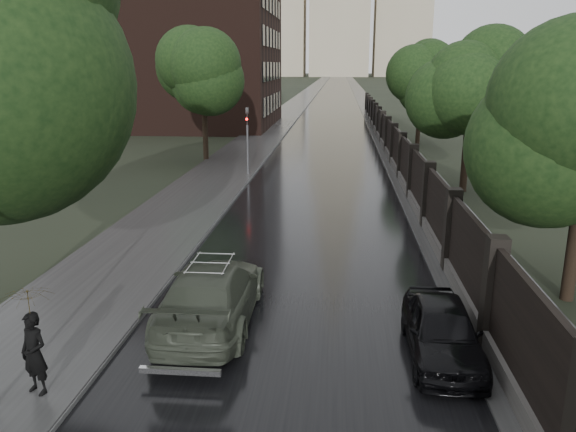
# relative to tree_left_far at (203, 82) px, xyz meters

# --- Properties ---
(road) EXTENTS (8.00, 420.00, 0.02)m
(road) POSITION_rel_tree_left_far_xyz_m (8.00, 160.00, -5.23)
(road) COLOR black
(road) RESTS_ON ground
(sidewalk_left) EXTENTS (4.00, 420.00, 0.16)m
(sidewalk_left) POSITION_rel_tree_left_far_xyz_m (2.00, 160.00, -5.16)
(sidewalk_left) COLOR #2D2D2D
(sidewalk_left) RESTS_ON ground
(verge_right) EXTENTS (3.00, 420.00, 0.08)m
(verge_right) POSITION_rel_tree_left_far_xyz_m (13.50, 160.00, -5.20)
(verge_right) COLOR #2D2D2D
(verge_right) RESTS_ON ground
(fence_right) EXTENTS (0.45, 75.72, 2.70)m
(fence_right) POSITION_rel_tree_left_far_xyz_m (12.60, 2.01, -4.23)
(fence_right) COLOR #383533
(fence_right) RESTS_ON ground
(tree_left_far) EXTENTS (4.25, 4.25, 7.39)m
(tree_left_far) POSITION_rel_tree_left_far_xyz_m (0.00, 0.00, 0.00)
(tree_left_far) COLOR black
(tree_left_far) RESTS_ON ground
(tree_right_b) EXTENTS (4.08, 4.08, 7.01)m
(tree_right_b) POSITION_rel_tree_left_far_xyz_m (15.50, -8.00, -0.29)
(tree_right_b) COLOR black
(tree_right_b) RESTS_ON ground
(tree_right_c) EXTENTS (4.08, 4.08, 7.01)m
(tree_right_c) POSITION_rel_tree_left_far_xyz_m (15.50, 10.00, -0.29)
(tree_right_c) COLOR black
(tree_right_c) RESTS_ON ground
(traffic_light) EXTENTS (0.16, 0.32, 4.00)m
(traffic_light) POSITION_rel_tree_left_far_xyz_m (3.70, -5.01, -2.84)
(traffic_light) COLOR #59595E
(traffic_light) RESTS_ON ground
(brick_building) EXTENTS (24.00, 18.00, 20.00)m
(brick_building) POSITION_rel_tree_left_far_xyz_m (-10.00, 22.00, 4.76)
(brick_building) COLOR black
(brick_building) RESTS_ON ground
(volga_sedan) EXTENTS (2.29, 5.47, 1.58)m
(volga_sedan) POSITION_rel_tree_left_far_xyz_m (5.87, -24.36, -4.45)
(volga_sedan) COLOR #3C4336
(volga_sedan) RESTS_ON ground
(car_right_near) EXTENTS (1.56, 3.86, 1.32)m
(car_right_near) POSITION_rel_tree_left_far_xyz_m (11.40, -25.60, -4.58)
(car_right_near) COLOR black
(car_right_near) RESTS_ON ground
(pedestrian_umbrella) EXTENTS (1.28, 1.29, 2.63)m
(pedestrian_umbrella) POSITION_rel_tree_left_far_xyz_m (3.21, -28.01, -3.33)
(pedestrian_umbrella) COLOR black
(pedestrian_umbrella) RESTS_ON sidewalk_left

